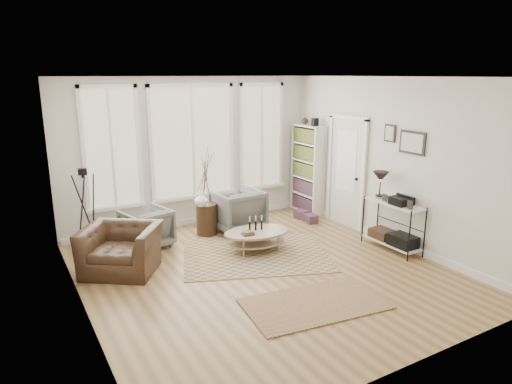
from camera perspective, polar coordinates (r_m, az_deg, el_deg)
room at (r=6.68m, az=1.13°, el=1.44°), size 5.50×5.54×2.90m
bay_window at (r=9.01m, az=-7.91°, el=5.91°), size 4.14×0.12×2.24m
door at (r=9.11m, az=11.25°, el=2.77°), size 0.09×1.06×2.22m
bookcase at (r=9.88m, az=6.53°, el=2.87°), size 0.31×0.85×2.06m
low_shelf at (r=8.14m, az=16.71°, el=-3.45°), size 0.38×1.08×1.30m
wall_art at (r=8.00m, az=18.26°, el=6.18°), size 0.04×0.88×0.44m
rug_main at (r=7.71m, az=0.02°, el=-7.82°), size 2.87×2.54×0.01m
rug_runner at (r=6.22m, az=7.37°, el=-13.64°), size 1.96×1.25×0.01m
coffee_table at (r=7.76m, az=0.09°, el=-5.47°), size 1.22×0.86×0.52m
armchair_left at (r=8.17m, az=-13.54°, el=-4.41°), size 0.89×0.90×0.69m
armchair_right at (r=8.78m, az=-2.34°, el=-2.24°), size 0.90×0.92×0.81m
side_table at (r=8.51m, az=-6.27°, el=-0.15°), size 0.39×0.39×1.65m
vase at (r=8.39m, az=-6.87°, el=-0.94°), size 0.26×0.26×0.25m
accent_chair at (r=7.28m, az=-16.53°, el=-6.88°), size 1.44×1.41×0.71m
tripod_camera at (r=8.16m, az=-20.39°, el=-2.60°), size 0.51×0.51×1.44m
book_stack_near at (r=9.61m, az=5.73°, el=-2.78°), size 0.28×0.32×0.18m
book_stack_far at (r=9.37m, az=6.88°, el=-3.31°), size 0.24×0.28×0.17m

